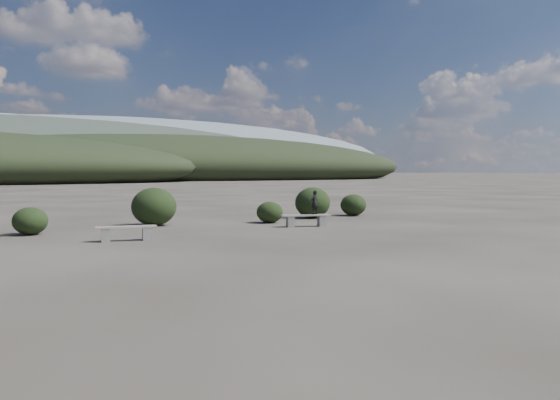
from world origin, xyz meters
TOP-DOWN VIEW (x-y plane):
  - ground at (0.00, 0.00)m, footprint 1200.00×1200.00m
  - bench_left at (-3.27, 5.18)m, footprint 1.66×0.61m
  - bench_right at (3.06, 6.08)m, footprint 1.71×0.79m
  - seated_person at (3.34, 5.99)m, footprint 0.35×0.28m
  - shrub_a at (-5.44, 8.05)m, footprint 1.02×1.02m
  - shrub_b at (-1.42, 8.95)m, footprint 1.56×1.56m
  - shrub_c at (2.63, 7.94)m, footprint 0.98×0.98m
  - shrub_d at (5.13, 8.91)m, footprint 1.43×1.43m
  - shrub_e at (7.32, 9.10)m, footprint 1.11×1.11m

SIDE VIEW (x-z plane):
  - ground at x=0.00m, z-range 0.00..0.00m
  - bench_left at x=-3.27m, z-range 0.04..0.45m
  - bench_right at x=3.06m, z-range 0.04..0.46m
  - shrub_c at x=2.63m, z-range 0.00..0.79m
  - shrub_a at x=-5.44m, z-range 0.00..0.83m
  - shrub_e at x=7.32m, z-range 0.00..0.92m
  - shrub_d at x=5.13m, z-range 0.00..1.25m
  - shrub_b at x=-1.42m, z-range 0.00..1.34m
  - seated_person at x=3.34m, z-range 0.42..1.25m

